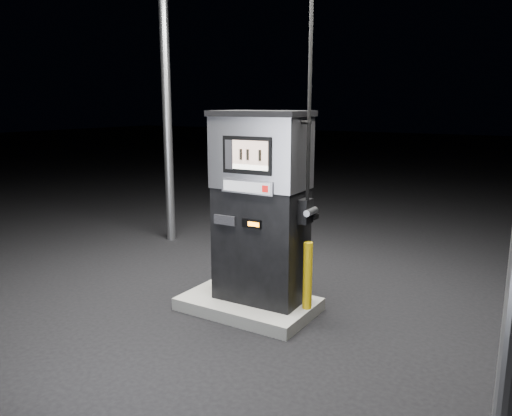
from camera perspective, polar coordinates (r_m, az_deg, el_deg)
The scene contains 5 objects.
ground at distance 6.28m, azimuth -0.85°, elevation -11.55°, with size 80.00×80.00×0.00m, color black.
pump_island at distance 6.25m, azimuth -0.85°, elevation -10.92°, with size 1.60×1.00×0.15m, color slate.
fuel_dispenser at distance 5.89m, azimuth 0.60°, elevation 0.30°, with size 1.25×0.70×4.70m.
bollard_left at distance 6.49m, azimuth -4.21°, elevation -5.28°, with size 0.12×0.12×0.87m, color yellow.
bollard_right at distance 5.83m, azimuth 5.91°, elevation -7.69°, with size 0.11×0.11×0.80m, color yellow.
Camera 1 is at (3.11, -4.85, 2.48)m, focal length 35.00 mm.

